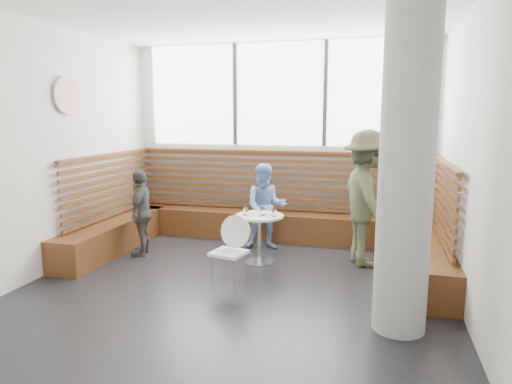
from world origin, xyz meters
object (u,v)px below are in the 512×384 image
(concrete_column, at_px, (407,164))
(cafe_table, at_px, (260,229))
(adult_man, at_px, (367,198))
(child_left, at_px, (141,213))
(child_back, at_px, (266,207))
(cafe_chair, at_px, (230,245))

(concrete_column, distance_m, cafe_table, 2.64)
(adult_man, distance_m, child_left, 3.23)
(concrete_column, distance_m, child_left, 4.01)
(cafe_table, distance_m, child_back, 0.72)
(concrete_column, bearing_deg, cafe_chair, 159.88)
(child_back, bearing_deg, cafe_chair, -105.99)
(child_back, bearing_deg, child_left, -170.00)
(cafe_table, height_order, child_left, child_left)
(cafe_table, bearing_deg, concrete_column, -41.41)
(child_back, bearing_deg, adult_man, -28.11)
(adult_man, bearing_deg, concrete_column, 169.42)
(adult_man, xyz_separation_m, child_left, (-3.20, -0.37, -0.30))
(concrete_column, relative_size, child_left, 2.54)
(child_back, distance_m, child_left, 1.85)
(concrete_column, height_order, adult_man, concrete_column)
(concrete_column, distance_m, child_back, 3.10)
(child_back, xyz_separation_m, child_left, (-1.70, -0.75, -0.03))
(concrete_column, xyz_separation_m, cafe_table, (-1.79, 1.58, -1.11))
(cafe_table, xyz_separation_m, adult_man, (1.42, 0.32, 0.44))
(concrete_column, distance_m, adult_man, 2.05)
(concrete_column, xyz_separation_m, cafe_chair, (-1.94, 0.71, -1.11))
(child_left, bearing_deg, cafe_chair, 50.69)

